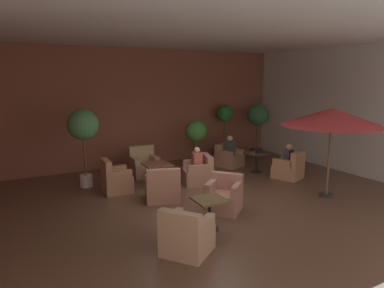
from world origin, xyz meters
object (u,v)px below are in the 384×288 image
at_px(cafe_table_front_right, 157,169).
at_px(potted_tree_right_corner, 258,119).
at_px(armchair_mid_center_east, 186,236).
at_px(patron_by_window, 230,147).
at_px(cafe_table_front_left, 256,157).
at_px(patron_with_friend, 288,156).
at_px(patron_blue_shirt, 197,160).
at_px(cafe_table_mid_center, 210,207).
at_px(armchair_front_left_east, 289,168).
at_px(armchair_front_right_west, 162,188).
at_px(armchair_front_right_north, 199,173).
at_px(armchair_front_right_east, 144,165).
at_px(potted_tree_mid_left, 224,121).
at_px(open_laptop, 257,152).
at_px(armchair_front_right_south, 116,180).
at_px(iced_drink_cup, 259,150).
at_px(potted_tree_mid_right, 83,128).
at_px(armchair_front_left_north, 229,158).
at_px(potted_tree_left_corner, 196,134).
at_px(patio_umbrella_tall_red, 332,117).
at_px(armchair_mid_center_north, 224,197).

xyz_separation_m(cafe_table_front_right, potted_tree_right_corner, (4.84, 1.60, 0.98)).
relative_size(armchair_mid_center_east, patron_by_window, 1.59).
bearing_deg(cafe_table_front_left, patron_with_friend, -67.62).
bearing_deg(patron_blue_shirt, armchair_mid_center_east, -122.09).
height_order(patron_blue_shirt, patron_by_window, patron_blue_shirt).
height_order(cafe_table_mid_center, patron_blue_shirt, patron_blue_shirt).
bearing_deg(armchair_front_left_east, armchair_front_right_west, 179.16).
relative_size(armchair_front_left_east, patron_blue_shirt, 1.52).
bearing_deg(armchair_mid_center_east, armchair_front_right_north, 57.31).
relative_size(patron_by_window, patron_with_friend, 1.02).
height_order(armchair_front_right_north, patron_by_window, patron_by_window).
relative_size(armchair_front_right_east, cafe_table_mid_center, 1.44).
distance_m(potted_tree_mid_left, open_laptop, 2.55).
bearing_deg(cafe_table_front_right, armchair_front_right_north, -16.69).
distance_m(armchair_front_right_south, potted_tree_right_corner, 6.33).
bearing_deg(cafe_table_front_right, armchair_mid_center_east, -105.84).
distance_m(iced_drink_cup, open_laptop, 0.28).
relative_size(potted_tree_mid_right, patron_by_window, 3.22).
bearing_deg(potted_tree_right_corner, cafe_table_mid_center, -136.74).
xyz_separation_m(armchair_front_right_east, patron_blue_shirt, (1.05, -1.52, 0.37)).
relative_size(armchair_front_left_north, potted_tree_right_corner, 0.46).
bearing_deg(armchair_front_right_south, cafe_table_front_right, -3.15).
xyz_separation_m(cafe_table_front_right, potted_tree_mid_left, (3.68, 2.13, 0.93)).
bearing_deg(potted_tree_mid_left, patron_blue_shirt, -136.43).
height_order(armchair_front_left_east, iced_drink_cup, armchair_front_left_east).
bearing_deg(armchair_front_right_south, potted_tree_mid_right, 125.03).
xyz_separation_m(armchair_front_left_east, iced_drink_cup, (-0.29, 1.09, 0.38)).
bearing_deg(potted_tree_mid_left, armchair_front_right_east, -165.56).
xyz_separation_m(armchair_front_right_east, iced_drink_cup, (3.51, -1.31, 0.37)).
bearing_deg(potted_tree_right_corner, armchair_front_right_south, -165.73).
bearing_deg(patron_by_window, potted_tree_right_corner, 22.05).
xyz_separation_m(armchair_front_left_north, cafe_table_front_right, (-3.07, -0.92, 0.22)).
height_order(potted_tree_mid_left, patron_blue_shirt, potted_tree_mid_left).
bearing_deg(patron_blue_shirt, armchair_front_left_east, -17.57).
xyz_separation_m(potted_tree_mid_left, open_laptop, (-0.35, -2.41, -0.74)).
bearing_deg(armchair_front_right_west, armchair_front_left_north, 31.02).
bearing_deg(potted_tree_mid_right, cafe_table_front_left, -11.72).
height_order(potted_tree_left_corner, open_laptop, potted_tree_left_corner).
distance_m(armchair_mid_center_east, patio_umbrella_tall_red, 4.98).
bearing_deg(armchair_front_right_east, armchair_front_right_north, -54.54).
xyz_separation_m(cafe_table_front_right, armchair_mid_center_north, (0.61, -2.46, -0.19)).
relative_size(cafe_table_front_left, patron_with_friend, 0.98).
distance_m(potted_tree_left_corner, open_laptop, 2.09).
relative_size(armchair_front_right_east, patron_blue_shirt, 1.40).
xyz_separation_m(potted_tree_mid_right, patron_by_window, (4.88, -0.04, -0.96)).
bearing_deg(patio_umbrella_tall_red, potted_tree_right_corner, 73.40).
bearing_deg(armchair_front_right_east, potted_tree_left_corner, -1.66).
distance_m(cafe_table_mid_center, open_laptop, 4.57).
xyz_separation_m(armchair_front_right_north, patron_with_friend, (2.69, -0.81, 0.39)).
xyz_separation_m(armchair_front_right_east, open_laptop, (3.29, -1.48, 0.36)).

